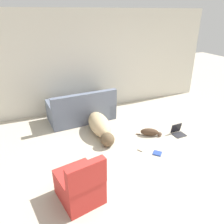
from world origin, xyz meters
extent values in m
plane|color=#BCB29E|center=(0.00, 0.00, 0.00)|extent=(20.00, 20.00, 0.00)
cube|color=beige|center=(0.00, 3.51, 1.37)|extent=(6.71, 0.06, 2.73)
cube|color=slate|center=(-0.78, 2.86, 0.20)|extent=(1.73, 0.98, 0.41)
cube|color=slate|center=(-0.75, 2.49, 0.62)|extent=(1.67, 0.26, 0.43)
cube|color=slate|center=(-0.04, 2.91, 0.27)|extent=(0.26, 0.87, 0.55)
cube|color=slate|center=(-1.51, 2.80, 0.27)|extent=(0.26, 0.87, 0.55)
ellipsoid|color=tan|center=(-0.57, 1.99, 0.22)|extent=(0.50, 1.09, 0.43)
sphere|color=brown|center=(-0.60, 1.37, 0.15)|extent=(0.32, 0.32, 0.31)
cylinder|color=tan|center=(-0.54, 2.66, 0.03)|extent=(0.07, 0.27, 0.05)
ellipsoid|color=#473323|center=(0.46, 1.41, 0.09)|extent=(0.44, 0.35, 0.18)
sphere|color=brown|center=(0.67, 1.29, 0.05)|extent=(0.14, 0.14, 0.10)
cylinder|color=#473323|center=(0.24, 1.54, 0.01)|extent=(0.10, 0.07, 0.02)
cube|color=#2D2D33|center=(1.12, 1.15, 0.01)|extent=(0.29, 0.24, 0.02)
cube|color=#2D2D33|center=(1.11, 1.28, 0.13)|extent=(0.28, 0.07, 0.22)
cube|color=black|center=(1.12, 1.27, 0.13)|extent=(0.26, 0.05, 0.20)
cube|color=#28428E|center=(0.24, 0.71, 0.01)|extent=(0.23, 0.23, 0.02)
cube|color=beige|center=(0.03, 0.97, 0.01)|extent=(0.20, 0.18, 0.02)
cube|color=#B72D28|center=(-1.51, 0.18, 0.22)|extent=(0.70, 0.76, 0.44)
cube|color=#B72D28|center=(-1.45, -0.09, 0.63)|extent=(0.59, 0.24, 0.39)
camera|label=1|loc=(-1.99, -2.36, 2.63)|focal=35.00mm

